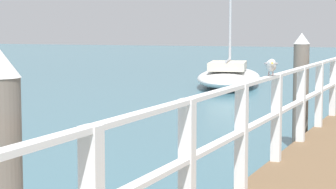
{
  "coord_description": "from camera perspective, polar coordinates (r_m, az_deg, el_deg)",
  "views": [
    {
      "loc": [
        0.69,
        0.67,
        2.2
      ],
      "look_at": [
        -3.77,
        11.32,
        1.03
      ],
      "focal_mm": 69.1,
      "sensor_mm": 36.0,
      "label": 1
    }
  ],
  "objects": [
    {
      "name": "dock_piling_far",
      "position": [
        11.97,
        11.63,
        0.28
      ],
      "size": [
        0.29,
        0.29,
        2.13
      ],
      "color": "#6B6056",
      "rests_on": "ground_plane"
    },
    {
      "name": "boat_3",
      "position": [
        24.91,
        5.4,
        1.64
      ],
      "size": [
        3.83,
        6.94,
        7.49
      ],
      "rotation": [
        0.0,
        0.0,
        0.24
      ],
      "color": "white",
      "rests_on": "ground_plane"
    },
    {
      "name": "seagull_foreground",
      "position": [
        8.08,
        9.08,
        2.6
      ],
      "size": [
        0.23,
        0.47,
        0.21
      ],
      "rotation": [
        0.0,
        0.0,
        3.43
      ],
      "color": "white",
      "rests_on": "pier_railing"
    },
    {
      "name": "pier_railing",
      "position": [
        10.81,
        12.49,
        0.27
      ],
      "size": [
        0.12,
        21.05,
        1.14
      ],
      "color": "white",
      "rests_on": "pier_deck"
    }
  ]
}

